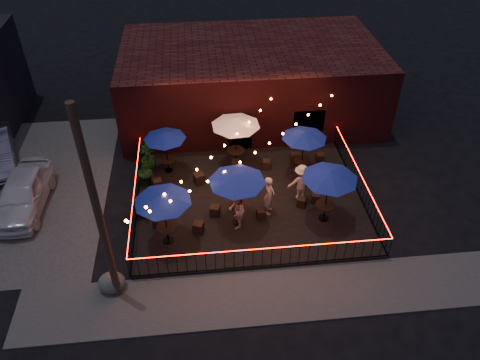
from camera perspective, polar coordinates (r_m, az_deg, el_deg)
The scene contains 36 objects.
ground at distance 19.80m, azimuth 1.85°, elevation -6.49°, with size 110.00×110.00×0.00m, color black.
patio at distance 21.19m, azimuth 1.15°, elevation -2.53°, with size 10.00×8.00×0.15m, color black.
sidewalk at distance 17.67m, azimuth 3.27°, elevation -13.88°, with size 18.00×2.50×0.05m, color #43413E.
brick_building at distance 26.85m, azimuth 1.27°, elevation 12.03°, with size 14.00×8.00×4.00m.
utility_pole at distance 15.40m, azimuth -16.88°, elevation -4.04°, with size 0.26×0.26×8.00m, color #361F16.
fence_front at distance 17.96m, azimuth 2.74°, elevation -9.49°, with size 10.00×0.04×1.04m.
fence_left at distance 20.91m, azimuth -12.57°, elevation -2.21°, with size 0.04×8.00×1.04m.
fence_right at distance 21.89m, azimuth 14.28°, elevation -0.39°, with size 0.04×8.00×1.04m.
festoon_lights at distance 19.35m, azimuth -1.62°, elevation 2.13°, with size 10.02×8.72×1.32m.
cafe_table_0 at distance 17.96m, azimuth -9.41°, elevation -2.25°, with size 2.75×2.75×2.49m.
cafe_table_1 at distance 21.92m, azimuth -9.16°, elevation 5.29°, with size 2.01×2.01×2.19m.
cafe_table_2 at distance 18.51m, azimuth -0.36°, elevation 0.20°, with size 2.83×2.83×2.59m.
cafe_table_3 at distance 21.96m, azimuth -0.53°, elevation 7.02°, with size 2.98×2.98×2.58m.
cafe_table_4 at distance 19.04m, azimuth 10.91°, elevation 0.52°, with size 2.34×2.34×2.56m.
cafe_table_5 at distance 21.67m, azimuth 7.87°, elevation 5.40°, with size 2.12×2.12×2.32m.
bistro_chair_0 at distance 20.01m, azimuth -9.98°, elevation -5.14°, with size 0.36×0.36×0.43m, color black.
bistro_chair_1 at distance 19.56m, azimuth -5.09°, elevation -5.76°, with size 0.40×0.40×0.48m, color black.
bistro_chair_2 at distance 21.95m, azimuth -10.01°, elevation -0.46°, with size 0.40×0.40×0.47m, color black.
bistro_chair_3 at distance 21.97m, azimuth -5.02°, elevation 0.17°, with size 0.44×0.44×0.52m, color black.
bistro_chair_4 at distance 20.27m, azimuth -3.08°, elevation -3.74°, with size 0.39×0.39×0.46m, color black.
bistro_chair_5 at distance 20.14m, azimuth 2.58°, elevation -4.15°, with size 0.34×0.34×0.41m, color black.
bistro_chair_6 at distance 22.79m, azimuth -0.53°, elevation 1.88°, with size 0.40×0.40×0.47m, color black.
bistro_chair_7 at distance 22.87m, azimuth 3.24°, elevation 1.93°, with size 0.38×0.38×0.45m, color black.
bistro_chair_8 at distance 20.87m, azimuth 7.46°, elevation -2.67°, with size 0.36×0.36×0.42m, color black.
bistro_chair_9 at distance 21.16m, azimuth 9.20°, elevation -2.18°, with size 0.36×0.36×0.43m, color black.
bistro_chair_10 at distance 23.35m, azimuth 6.67°, elevation 2.66°, with size 0.43×0.43×0.51m, color black.
bistro_chair_11 at distance 23.60m, azimuth 9.71°, elevation 2.68°, with size 0.38×0.38×0.44m, color black.
patron_a at distance 19.95m, azimuth 3.56°, elevation -1.89°, with size 0.68×0.45×1.87m, color beige.
patron_b at distance 19.28m, azimuth -0.45°, elevation -3.73°, with size 0.86×0.67×1.76m, color tan.
patron_c at distance 20.83m, azimuth 7.46°, elevation -0.30°, with size 1.15×0.66×1.79m, color #DAA290.
potted_shrub_a at distance 20.43m, azimuth -11.59°, elevation -2.77°, with size 1.11×0.97×1.24m, color #1C3C10.
potted_shrub_b at distance 21.93m, azimuth -11.35°, elevation 1.09°, with size 0.85×0.69×1.55m, color #123B0E.
potted_shrub_c at distance 23.01m, azimuth -11.16°, elevation 2.77°, with size 0.74×0.74×1.32m, color #193D0D.
cooler at distance 20.82m, azimuth -9.84°, elevation -2.09°, with size 0.79×0.61×0.95m.
boulder at distance 18.19m, azimuth -15.36°, elevation -11.96°, with size 0.95×0.81×0.74m, color #4E4E48.
car_white at distance 22.60m, azimuth -24.94°, elevation -1.47°, with size 1.85×4.59×1.57m, color silver.
Camera 1 is at (-2.10, -13.81, 14.03)m, focal length 35.00 mm.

